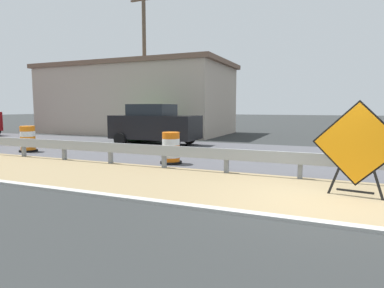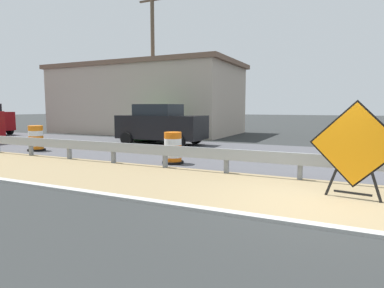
{
  "view_description": "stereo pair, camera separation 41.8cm",
  "coord_description": "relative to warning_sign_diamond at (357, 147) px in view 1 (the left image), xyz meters",
  "views": [
    {
      "loc": [
        -6.83,
        -0.11,
        1.88
      ],
      "look_at": [
        1.88,
        3.58,
        0.82
      ],
      "focal_mm": 30.66,
      "sensor_mm": 36.0,
      "label": 1
    },
    {
      "loc": [
        -6.65,
        -0.49,
        1.88
      ],
      "look_at": [
        1.88,
        3.58,
        0.82
      ],
      "focal_mm": 30.66,
      "sensor_mm": 36.0,
      "label": 2
    }
  ],
  "objects": [
    {
      "name": "utility_pole_near",
      "position": [
        10.72,
        11.54,
        3.6
      ],
      "size": [
        0.24,
        1.8,
        9.02
      ],
      "color": "brown",
      "rests_on": "ground"
    },
    {
      "name": "guardrail_median",
      "position": [
        1.38,
        2.24,
        -0.55
      ],
      "size": [
        0.18,
        44.77,
        0.71
      ],
      "color": "#999EA3",
      "rests_on": "ground"
    },
    {
      "name": "car_mid_far_lane",
      "position": [
        6.88,
        8.68,
        -0.05
      ],
      "size": [
        2.21,
        4.41,
        2.04
      ],
      "rotation": [
        0.0,
        0.0,
        -1.56
      ],
      "color": "black",
      "rests_on": "ground"
    },
    {
      "name": "median_dirt_strip",
      "position": [
        -0.15,
        0.64,
        -1.07
      ],
      "size": [
        3.54,
        120.0,
        0.01
      ],
      "primitive_type": "cube",
      "color": "#8E7A56",
      "rests_on": "ground"
    },
    {
      "name": "traffic_barrel_mid",
      "position": [
        2.49,
        12.38,
        -0.57
      ],
      "size": [
        0.75,
        0.75,
        1.1
      ],
      "color": "orange",
      "rests_on": "ground"
    },
    {
      "name": "curb_near_edge",
      "position": [
        -2.03,
        0.64,
        -1.07
      ],
      "size": [
        0.2,
        120.0,
        0.11
      ],
      "primitive_type": "cube",
      "color": "#ADADA8",
      "rests_on": "ground"
    },
    {
      "name": "bush_roadside",
      "position": [
        7.99,
        10.32,
        -0.33
      ],
      "size": [
        3.17,
        3.17,
        1.48
      ],
      "primitive_type": "ellipsoid",
      "color": "#337533",
      "rests_on": "ground"
    },
    {
      "name": "warning_sign_diamond",
      "position": [
        0.0,
        0.0,
        0.0
      ],
      "size": [
        0.3,
        1.78,
        2.04
      ],
      "rotation": [
        0.0,
        0.0,
        2.99
      ],
      "color": "black",
      "rests_on": "ground"
    },
    {
      "name": "ground_plane",
      "position": [
        -0.73,
        0.64,
        -1.07
      ],
      "size": [
        160.0,
        160.0,
        0.0
      ],
      "primitive_type": "plane",
      "color": "#2B2D2D"
    },
    {
      "name": "far_lane_asphalt",
      "position": [
        5.38,
        0.64,
        -1.07
      ],
      "size": [
        7.52,
        120.0,
        0.0
      ],
      "primitive_type": "cube",
      "color": "#4C4C51",
      "rests_on": "ground"
    },
    {
      "name": "traffic_barrel_nearest",
      "position": [
        2.19,
        5.43,
        -0.59
      ],
      "size": [
        0.73,
        0.73,
        1.06
      ],
      "color": "orange",
      "rests_on": "ground"
    },
    {
      "name": "roadside_shop_near",
      "position": [
        13.27,
        13.81,
        1.42
      ],
      "size": [
        6.9,
        13.82,
        4.97
      ],
      "color": "#AD9E8E",
      "rests_on": "ground"
    }
  ]
}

